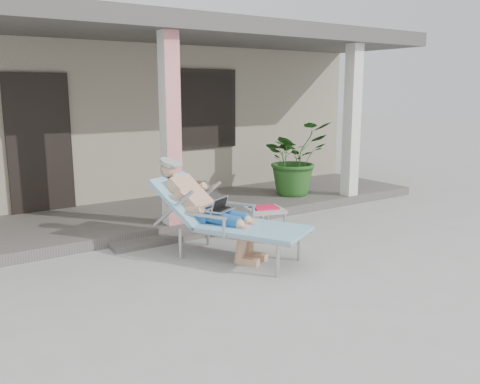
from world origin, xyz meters
TOP-DOWN VIEW (x-y plane):
  - ground at (0.00, 0.00)m, footprint 60.00×60.00m
  - house at (0.00, 6.50)m, footprint 10.40×5.40m
  - porch_deck at (0.00, 3.00)m, footprint 10.00×2.00m
  - porch_overhang at (0.00, 2.95)m, footprint 10.00×2.30m
  - porch_step at (0.00, 1.85)m, footprint 2.00×0.30m
  - lounger at (0.00, 0.97)m, footprint 1.51×1.99m
  - side_table at (0.99, 1.30)m, footprint 0.59×0.59m
  - potted_palm at (2.74, 2.77)m, footprint 1.23×1.08m

SIDE VIEW (x-z plane):
  - ground at x=0.00m, z-range 0.00..0.00m
  - porch_step at x=0.00m, z-range 0.00..0.07m
  - porch_deck at x=0.00m, z-range 0.00..0.15m
  - side_table at x=0.99m, z-range 0.15..0.57m
  - lounger at x=0.00m, z-range 0.15..1.41m
  - potted_palm at x=2.74m, z-range 0.15..1.46m
  - house at x=0.00m, z-range 0.02..3.32m
  - porch_overhang at x=0.00m, z-range 1.36..4.21m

